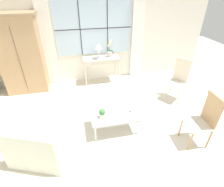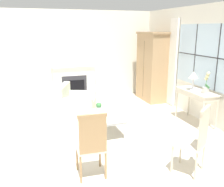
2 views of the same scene
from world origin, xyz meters
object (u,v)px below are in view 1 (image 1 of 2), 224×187
(potted_orchid, at_px, (110,51))
(accent_chair_wooden, at_px, (204,118))
(armoire, at_px, (21,55))
(table_lamp, at_px, (98,47))
(armchair_upholstered, at_px, (43,143))
(potted_plant_small, at_px, (102,113))
(side_chair_wooden, at_px, (179,77))
(console_table, at_px, (101,60))
(coffee_table, at_px, (114,115))
(pillar_candle, at_px, (132,109))

(potted_orchid, bearing_deg, accent_chair_wooden, -68.36)
(armoire, bearing_deg, table_lamp, -0.46)
(armoire, height_order, potted_orchid, armoire)
(armoire, xyz_separation_m, armchair_upholstered, (0.67, -2.56, -0.80))
(table_lamp, relative_size, accent_chair_wooden, 0.43)
(armoire, height_order, accent_chair_wooden, armoire)
(accent_chair_wooden, height_order, potted_plant_small, accent_chair_wooden)
(armoire, height_order, armchair_upholstered, armoire)
(armchair_upholstered, height_order, side_chair_wooden, side_chair_wooden)
(armoire, distance_m, console_table, 2.21)
(console_table, distance_m, potted_orchid, 0.39)
(armoire, xyz_separation_m, side_chair_wooden, (4.03, -1.33, -0.46))
(console_table, height_order, potted_plant_small, console_table)
(armchair_upholstered, xyz_separation_m, accent_chair_wooden, (2.97, -0.34, 0.33))
(potted_orchid, bearing_deg, potted_plant_small, -105.27)
(accent_chair_wooden, bearing_deg, side_chair_wooden, 75.83)
(table_lamp, height_order, coffee_table, table_lamp)
(armchair_upholstered, distance_m, side_chair_wooden, 3.60)
(pillar_candle, bearing_deg, console_table, 97.16)
(table_lamp, height_order, potted_plant_small, table_lamp)
(armoire, relative_size, table_lamp, 4.65)
(armchair_upholstered, height_order, potted_plant_small, armchair_upholstered)
(potted_orchid, xyz_separation_m, pillar_candle, (0.01, -2.29, -0.51))
(pillar_candle, bearing_deg, armoire, 138.16)
(accent_chair_wooden, height_order, pillar_candle, accent_chair_wooden)
(potted_plant_small, distance_m, pillar_candle, 0.65)
(accent_chair_wooden, bearing_deg, pillar_candle, 149.56)
(console_table, relative_size, pillar_candle, 8.31)
(potted_plant_small, relative_size, pillar_candle, 1.60)
(armoire, xyz_separation_m, table_lamp, (2.11, -0.02, 0.08))
(console_table, bearing_deg, pillar_candle, -82.84)
(coffee_table, bearing_deg, accent_chair_wooden, -24.64)
(armoire, distance_m, side_chair_wooden, 4.27)
(armoire, height_order, side_chair_wooden, armoire)
(table_lamp, distance_m, accent_chair_wooden, 3.31)
(accent_chair_wooden, bearing_deg, armchair_upholstered, 173.51)
(console_table, height_order, side_chair_wooden, side_chair_wooden)
(accent_chair_wooden, relative_size, coffee_table, 1.08)
(accent_chair_wooden, bearing_deg, coffee_table, 155.36)
(console_table, relative_size, coffee_table, 1.11)
(potted_orchid, relative_size, potted_plant_small, 2.38)
(potted_orchid, distance_m, coffee_table, 2.37)
(table_lamp, distance_m, armchair_upholstered, 3.05)
(potted_plant_small, bearing_deg, pillar_candle, 4.87)
(accent_chair_wooden, distance_m, potted_plant_small, 1.93)
(coffee_table, bearing_deg, potted_plant_small, -163.32)
(armchair_upholstered, xyz_separation_m, potted_plant_small, (1.15, 0.29, 0.26))
(potted_plant_small, xyz_separation_m, pillar_candle, (0.65, 0.06, -0.05))
(table_lamp, height_order, side_chair_wooden, table_lamp)
(armchair_upholstered, bearing_deg, table_lamp, 60.41)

